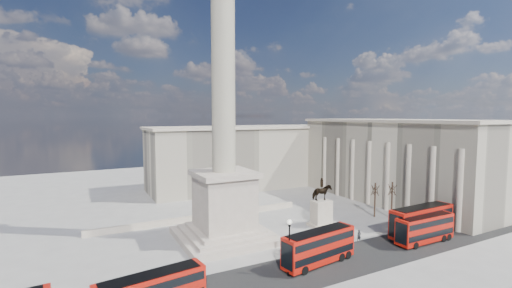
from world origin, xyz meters
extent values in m
plane|color=#9B9893|center=(0.00, 0.00, 0.00)|extent=(180.00, 180.00, 0.00)
cube|color=#252525|center=(5.00, -10.00, 0.00)|extent=(120.00, 9.00, 0.01)
cube|color=#B8AA99|center=(0.00, 5.00, 0.50)|extent=(14.00, 14.00, 1.00)
cube|color=#B8AA99|center=(0.00, 5.00, 1.25)|extent=(12.00, 12.00, 0.50)
cube|color=#B8AA99|center=(0.00, 5.00, 1.75)|extent=(10.00, 10.00, 0.50)
cube|color=#B8AA99|center=(0.00, 5.00, 6.00)|extent=(8.00, 8.00, 8.00)
cube|color=#B8AA99|center=(0.00, 5.00, 10.40)|extent=(9.00, 9.00, 0.80)
cylinder|color=#A39D87|center=(0.00, 5.00, 27.80)|extent=(3.60, 3.60, 34.00)
cube|color=#BBAF9B|center=(0.00, 16.00, 0.55)|extent=(40.00, 0.60, 1.10)
cube|color=beige|center=(45.00, 10.00, 9.00)|extent=(18.00, 45.00, 18.00)
cube|color=#BBAF9B|center=(45.00, 10.00, 18.30)|extent=(19.00, 46.00, 0.60)
cube|color=beige|center=(20.00, 40.00, 8.00)|extent=(50.00, 16.00, 16.00)
cube|color=#BBAF9B|center=(20.00, 40.00, 16.30)|extent=(51.00, 17.00, 0.60)
cube|color=black|center=(-14.23, -11.17, 3.28)|extent=(10.26, 3.72, 0.86)
cube|color=black|center=(-14.23, -11.17, 4.21)|extent=(9.60, 3.34, 0.06)
cube|color=#B31309|center=(7.41, -9.28, 2.38)|extent=(11.28, 4.01, 4.06)
cube|color=black|center=(7.41, -9.28, 1.66)|extent=(10.85, 4.01, 0.90)
cube|color=black|center=(7.41, -9.28, 3.46)|extent=(10.85, 4.01, 0.90)
cube|color=black|center=(7.41, -9.28, 4.44)|extent=(10.15, 3.61, 0.06)
cylinder|color=black|center=(3.80, -9.78, 0.55)|extent=(1.46, 2.76, 1.10)
cylinder|color=black|center=(10.47, -8.85, 0.55)|extent=(1.46, 2.76, 1.10)
cylinder|color=black|center=(11.78, -8.67, 0.55)|extent=(1.46, 2.76, 1.10)
cube|color=#B31309|center=(26.52, -10.73, 2.27)|extent=(10.54, 2.44, 3.88)
cube|color=black|center=(26.52, -10.73, 1.58)|extent=(10.12, 2.50, 0.86)
cube|color=black|center=(26.52, -10.73, 3.30)|extent=(10.12, 2.50, 0.86)
cube|color=black|center=(26.52, -10.73, 4.24)|extent=(9.48, 2.19, 0.06)
cylinder|color=black|center=(23.05, -10.72, 0.53)|extent=(1.06, 2.52, 1.05)
cylinder|color=black|center=(29.47, -10.74, 0.53)|extent=(1.06, 2.52, 1.05)
cylinder|color=black|center=(30.73, -10.75, 0.53)|extent=(1.06, 2.52, 1.05)
cube|color=#B31309|center=(28.29, -8.81, 2.64)|extent=(12.30, 3.08, 4.51)
cube|color=black|center=(28.29, -8.81, 1.84)|extent=(11.81, 3.13, 1.00)
cube|color=black|center=(28.29, -8.81, 3.84)|extent=(11.81, 3.13, 1.00)
cube|color=black|center=(28.29, -8.81, 4.93)|extent=(11.07, 2.77, 0.07)
cylinder|color=black|center=(24.25, -8.91, 0.61)|extent=(1.29, 2.93, 1.22)
cylinder|color=black|center=(31.71, -8.73, 0.61)|extent=(1.29, 2.93, 1.22)
cylinder|color=black|center=(33.18, -8.69, 0.61)|extent=(1.29, 2.93, 1.22)
cylinder|color=black|center=(2.15, -10.27, 0.27)|extent=(0.47, 0.47, 0.53)
cylinder|color=black|center=(2.15, -10.27, 3.20)|extent=(0.17, 0.17, 6.41)
cylinder|color=black|center=(2.15, -10.27, 6.30)|extent=(0.32, 0.32, 0.32)
sphere|color=silver|center=(2.15, -10.27, 6.67)|extent=(0.60, 0.60, 0.60)
cube|color=#BBAF9B|center=(17.60, 3.04, 0.26)|extent=(4.13, 3.10, 0.52)
cube|color=#BBAF9B|center=(17.60, 3.04, 2.27)|extent=(3.31, 2.27, 4.55)
imported|color=black|center=(17.60, 3.04, 5.94)|extent=(3.46, 1.91, 2.79)
cylinder|color=black|center=(17.60, 3.04, 7.64)|extent=(0.52, 0.52, 1.24)
sphere|color=black|center=(17.60, 3.04, 8.39)|extent=(0.37, 0.37, 0.37)
cylinder|color=#332319|center=(32.11, 0.31, 3.50)|extent=(0.28, 0.28, 7.00)
cylinder|color=#332319|center=(30.18, 2.63, 3.30)|extent=(0.30, 0.30, 6.60)
cylinder|color=#332319|center=(39.53, 12.97, 3.77)|extent=(0.32, 0.32, 7.54)
imported|color=black|center=(17.92, -5.78, 0.93)|extent=(0.77, 0.60, 1.86)
imported|color=black|center=(33.94, -6.50, 0.94)|extent=(1.16, 1.10, 1.88)
imported|color=black|center=(17.42, -3.08, 0.75)|extent=(0.53, 0.94, 1.51)
camera|label=1|loc=(-20.01, -43.86, 19.35)|focal=24.00mm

